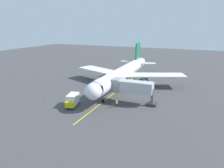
# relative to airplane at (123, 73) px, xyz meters

# --- Properties ---
(ground_plane) EXTENTS (220.00, 220.00, 0.00)m
(ground_plane) POSITION_rel_airplane_xyz_m (1.95, -1.12, -4.00)
(ground_plane) COLOR #424244
(apron_lead_in_line) EXTENTS (1.16, 40.00, 0.01)m
(apron_lead_in_line) POSITION_rel_airplane_xyz_m (-0.01, 6.28, -4.00)
(apron_lead_in_line) COLOR yellow
(apron_lead_in_line) RESTS_ON ground
(airplane) EXTENTS (34.80, 40.27, 11.50)m
(airplane) POSITION_rel_airplane_xyz_m (0.00, 0.00, 0.00)
(airplane) COLOR white
(airplane) RESTS_ON ground
(jet_bridge) EXTENTS (11.43, 3.26, 5.40)m
(jet_bridge) POSITION_rel_airplane_xyz_m (-5.62, 11.16, -0.24)
(jet_bridge) COLOR #B7B7BC
(jet_bridge) RESTS_ON ground
(ground_crew_marshaller) EXTENTS (0.27, 0.41, 1.71)m
(ground_crew_marshaller) POSITION_rel_airplane_xyz_m (-4.37, 15.24, -3.12)
(ground_crew_marshaller) COLOR #23232D
(ground_crew_marshaller) RESTS_ON ground
(ground_crew_wing_walker) EXTENTS (0.31, 0.43, 1.71)m
(ground_crew_wing_walker) POSITION_rel_airplane_xyz_m (8.04, 13.45, -3.12)
(ground_crew_wing_walker) COLOR #23232D
(ground_crew_wing_walker) RESTS_ON ground
(box_truck_near_nose) EXTENTS (3.18, 4.96, 2.62)m
(box_truck_near_nose) POSITION_rel_airplane_xyz_m (4.87, 18.55, -2.62)
(box_truck_near_nose) COLOR yellow
(box_truck_near_nose) RESTS_ON ground
(safety_cone_nose_left) EXTENTS (0.32, 0.32, 0.55)m
(safety_cone_nose_left) POSITION_rel_airplane_xyz_m (11.45, 19.82, -3.73)
(safety_cone_nose_left) COLOR #F2590F
(safety_cone_nose_left) RESTS_ON ground
(safety_cone_nose_right) EXTENTS (0.32, 0.32, 0.55)m
(safety_cone_nose_right) POSITION_rel_airplane_xyz_m (7.09, 9.46, -3.73)
(safety_cone_nose_right) COLOR #F2590F
(safety_cone_nose_right) RESTS_ON ground
(safety_cone_wing_port) EXTENTS (0.32, 0.32, 0.55)m
(safety_cone_wing_port) POSITION_rel_airplane_xyz_m (13.52, 14.37, -3.73)
(safety_cone_wing_port) COLOR #F2590F
(safety_cone_wing_port) RESTS_ON ground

